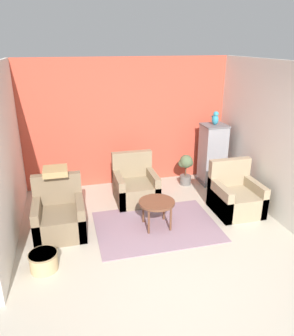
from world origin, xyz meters
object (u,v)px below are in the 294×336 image
object	(u,v)px
wicker_basket	(44,261)
armchair_left	(59,217)
birdcage	(212,154)
coffee_table	(157,204)
armchair_right	(235,197)
armchair_middle	(135,187)
potted_plant	(186,167)
parrot	(215,118)

from	to	relation	value
wicker_basket	armchair_left	bearing A→B (deg)	75.87
birdcage	coffee_table	bearing A→B (deg)	-138.06
armchair_right	wicker_basket	size ratio (longest dim) A/B	2.33
armchair_middle	wicker_basket	size ratio (longest dim) A/B	2.33
coffee_table	armchair_left	size ratio (longest dim) A/B	0.65
armchair_left	potted_plant	size ratio (longest dim) A/B	1.36
armchair_left	armchair_middle	xyz separation A→B (m)	(1.43, 0.83, 0.00)
armchair_right	potted_plant	size ratio (longest dim) A/B	1.36
armchair_right	potted_plant	xyz separation A→B (m)	(-0.44, 1.36, 0.11)
coffee_table	birdcage	distance (m)	2.26
coffee_table	potted_plant	world-z (taller)	potted_plant
armchair_right	potted_plant	world-z (taller)	armchair_right
armchair_middle	parrot	bearing A→B (deg)	13.99
birdcage	wicker_basket	bearing A→B (deg)	-147.74
armchair_left	parrot	size ratio (longest dim) A/B	3.14
wicker_basket	birdcage	bearing A→B (deg)	32.26
armchair_left	coffee_table	bearing A→B (deg)	-8.40
armchair_middle	wicker_basket	bearing A→B (deg)	-133.67
parrot	wicker_basket	xyz separation A→B (m)	(-3.45, -2.18, -1.28)
parrot	coffee_table	bearing A→B (deg)	-138.02
potted_plant	coffee_table	bearing A→B (deg)	-125.28
armchair_right	birdcage	world-z (taller)	birdcage
parrot	potted_plant	bearing A→B (deg)	176.59
coffee_table	armchair_middle	bearing A→B (deg)	96.81
coffee_table	wicker_basket	world-z (taller)	coffee_table
coffee_table	parrot	world-z (taller)	parrot
coffee_table	parrot	distance (m)	2.46
coffee_table	potted_plant	xyz separation A→B (m)	(1.09, 1.54, -0.02)
parrot	potted_plant	size ratio (longest dim) A/B	0.43
potted_plant	armchair_right	bearing A→B (deg)	-72.14
armchair_left	armchair_right	size ratio (longest dim) A/B	1.00
potted_plant	wicker_basket	distance (m)	3.63
wicker_basket	parrot	bearing A→B (deg)	32.29
armchair_middle	potted_plant	bearing A→B (deg)	21.66
armchair_left	parrot	world-z (taller)	parrot
armchair_middle	potted_plant	world-z (taller)	armchair_middle
armchair_left	wicker_basket	distance (m)	0.95
coffee_table	armchair_left	xyz separation A→B (m)	(-1.55, 0.23, -0.14)
coffee_table	armchair_left	distance (m)	1.57
coffee_table	wicker_basket	xyz separation A→B (m)	(-1.78, -0.68, -0.28)
potted_plant	parrot	bearing A→B (deg)	-3.41
armchair_left	birdcage	bearing A→B (deg)	21.53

